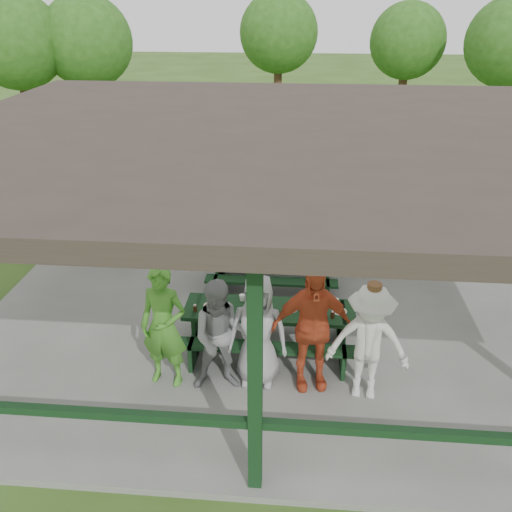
# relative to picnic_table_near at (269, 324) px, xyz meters

# --- Properties ---
(ground) EXTENTS (90.00, 90.00, 0.00)m
(ground) POSITION_rel_picnic_table_near_xyz_m (0.01, 1.20, -0.57)
(ground) COLOR #2F4B17
(ground) RESTS_ON ground
(concrete_slab) EXTENTS (10.00, 8.00, 0.10)m
(concrete_slab) POSITION_rel_picnic_table_near_xyz_m (0.01, 1.20, -0.52)
(concrete_slab) COLOR slate
(concrete_slab) RESTS_ON ground
(pavilion_structure) EXTENTS (10.60, 8.60, 3.24)m
(pavilion_structure) POSITION_rel_picnic_table_near_xyz_m (0.01, 1.20, 2.59)
(pavilion_structure) COLOR black
(pavilion_structure) RESTS_ON concrete_slab
(picnic_table_near) EXTENTS (2.60, 1.39, 0.75)m
(picnic_table_near) POSITION_rel_picnic_table_near_xyz_m (0.00, 0.00, 0.00)
(picnic_table_near) COLOR black
(picnic_table_near) RESTS_ON concrete_slab
(picnic_table_far) EXTENTS (2.37, 1.39, 0.75)m
(picnic_table_far) POSITION_rel_picnic_table_near_xyz_m (-0.06, 2.00, -0.01)
(picnic_table_far) COLOR black
(picnic_table_far) RESTS_ON concrete_slab
(table_setting) EXTENTS (2.31, 0.45, 0.10)m
(table_setting) POSITION_rel_picnic_table_near_xyz_m (0.06, 0.03, 0.31)
(table_setting) COLOR white
(table_setting) RESTS_ON picnic_table_near
(contestant_green) EXTENTS (0.74, 0.54, 1.85)m
(contestant_green) POSITION_rel_picnic_table_near_xyz_m (-1.41, -0.88, 0.45)
(contestant_green) COLOR #448C28
(contestant_green) RESTS_ON concrete_slab
(contestant_grey_left) EXTENTS (0.90, 0.75, 1.69)m
(contestant_grey_left) POSITION_rel_picnic_table_near_xyz_m (-0.60, -0.93, 0.37)
(contestant_grey_left) COLOR gray
(contestant_grey_left) RESTS_ON concrete_slab
(contestant_grey_mid) EXTENTS (0.85, 0.56, 1.70)m
(contestant_grey_mid) POSITION_rel_picnic_table_near_xyz_m (-0.11, -0.76, 0.38)
(contestant_grey_mid) COLOR #969699
(contestant_grey_mid) RESTS_ON concrete_slab
(contestant_red) EXTENTS (1.17, 0.64, 1.90)m
(contestant_red) POSITION_rel_picnic_table_near_xyz_m (0.62, -0.77, 0.47)
(contestant_red) COLOR #C34926
(contestant_red) RESTS_ON concrete_slab
(contestant_white_fedora) EXTENTS (1.17, 0.76, 1.77)m
(contestant_white_fedora) POSITION_rel_picnic_table_near_xyz_m (1.39, -0.94, 0.39)
(contestant_white_fedora) COLOR silver
(contestant_white_fedora) RESTS_ON concrete_slab
(spectator_lblue) EXTENTS (1.46, 0.93, 1.51)m
(spectator_lblue) POSITION_rel_picnic_table_near_xyz_m (-0.69, 2.85, 0.28)
(spectator_lblue) COLOR #9AB2EF
(spectator_lblue) RESTS_ON concrete_slab
(spectator_blue) EXTENTS (0.69, 0.46, 1.88)m
(spectator_blue) POSITION_rel_picnic_table_near_xyz_m (-1.68, 3.44, 0.47)
(spectator_blue) COLOR #456AB3
(spectator_blue) RESTS_ON concrete_slab
(spectator_grey) EXTENTS (0.86, 0.68, 1.75)m
(spectator_grey) POSITION_rel_picnic_table_near_xyz_m (1.45, 2.86, 0.40)
(spectator_grey) COLOR gray
(spectator_grey) RESTS_ON concrete_slab
(pickup_truck) EXTENTS (6.01, 4.56, 1.52)m
(pickup_truck) POSITION_rel_picnic_table_near_xyz_m (1.98, 9.45, 0.18)
(pickup_truck) COLOR silver
(pickup_truck) RESTS_ON ground
(farm_trailer) EXTENTS (4.24, 2.85, 1.50)m
(farm_trailer) POSITION_rel_picnic_table_near_xyz_m (-1.28, 10.18, 0.17)
(farm_trailer) COLOR #1C3F9C
(farm_trailer) RESTS_ON ground
(tree_far_left) EXTENTS (3.31, 3.31, 5.18)m
(tree_far_left) POSITION_rel_picnic_table_near_xyz_m (-7.62, 13.65, 2.93)
(tree_far_left) COLOR #312213
(tree_far_left) RESTS_ON ground
(tree_left) EXTENTS (3.36, 3.36, 5.25)m
(tree_left) POSITION_rel_picnic_table_near_xyz_m (-0.79, 17.98, 2.97)
(tree_left) COLOR #312213
(tree_left) RESTS_ON ground
(tree_mid) EXTENTS (3.12, 3.12, 4.87)m
(tree_mid) POSITION_rel_picnic_table_near_xyz_m (4.61, 17.58, 2.71)
(tree_mid) COLOR #312213
(tree_mid) RESTS_ON ground
(tree_right) EXTENTS (3.28, 3.28, 5.13)m
(tree_right) POSITION_rel_picnic_table_near_xyz_m (7.89, 14.98, 2.89)
(tree_right) COLOR #312213
(tree_right) RESTS_ON ground
(tree_edge_left) EXTENTS (3.39, 3.39, 5.29)m
(tree_edge_left) POSITION_rel_picnic_table_near_xyz_m (-9.83, 12.68, 3.01)
(tree_edge_left) COLOR #312213
(tree_edge_left) RESTS_ON ground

